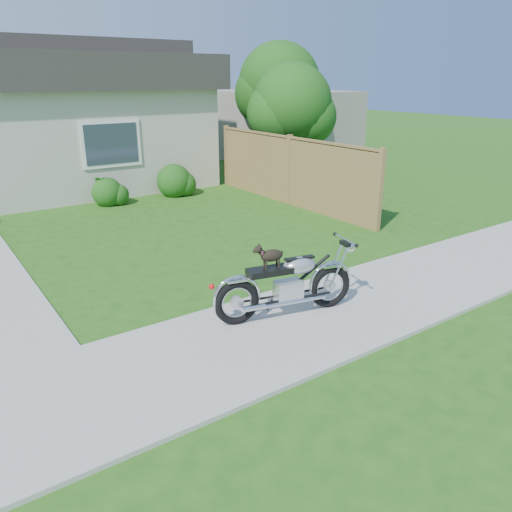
{
  "coord_description": "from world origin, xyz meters",
  "views": [
    {
      "loc": [
        -2.32,
        -4.95,
        3.37
      ],
      "look_at": [
        1.85,
        1.0,
        0.75
      ],
      "focal_mm": 35.0,
      "sensor_mm": 36.0,
      "label": 1
    }
  ],
  "objects_px": {
    "tree_near": "(297,107)",
    "potted_plant_right": "(103,191)",
    "fence": "(289,170)",
    "motorcycle_with_dog": "(288,283)",
    "tree_far": "(283,88)"
  },
  "relations": [
    {
      "from": "potted_plant_right",
      "to": "motorcycle_with_dog",
      "type": "relative_size",
      "value": 0.37
    },
    {
      "from": "tree_near",
      "to": "motorcycle_with_dog",
      "type": "distance_m",
      "value": 10.0
    },
    {
      "from": "fence",
      "to": "tree_far",
      "type": "bearing_deg",
      "value": 54.1
    },
    {
      "from": "tree_near",
      "to": "tree_far",
      "type": "distance_m",
      "value": 3.06
    },
    {
      "from": "potted_plant_right",
      "to": "fence",
      "type": "bearing_deg",
      "value": -32.95
    },
    {
      "from": "potted_plant_right",
      "to": "motorcycle_with_dog",
      "type": "xyz_separation_m",
      "value": [
        -0.09,
        -8.3,
        0.14
      ]
    },
    {
      "from": "tree_near",
      "to": "tree_far",
      "type": "bearing_deg",
      "value": 60.4
    },
    {
      "from": "tree_far",
      "to": "motorcycle_with_dog",
      "type": "bearing_deg",
      "value": -127.44
    },
    {
      "from": "tree_far",
      "to": "tree_near",
      "type": "bearing_deg",
      "value": -119.6
    },
    {
      "from": "tree_near",
      "to": "potted_plant_right",
      "type": "xyz_separation_m",
      "value": [
        -6.2,
        0.76,
        -2.04
      ]
    },
    {
      "from": "fence",
      "to": "tree_far",
      "type": "height_order",
      "value": "tree_far"
    },
    {
      "from": "potted_plant_right",
      "to": "motorcycle_with_dog",
      "type": "height_order",
      "value": "motorcycle_with_dog"
    },
    {
      "from": "fence",
      "to": "tree_near",
      "type": "bearing_deg",
      "value": 47.25
    },
    {
      "from": "fence",
      "to": "tree_near",
      "type": "height_order",
      "value": "tree_near"
    },
    {
      "from": "tree_near",
      "to": "motorcycle_with_dog",
      "type": "height_order",
      "value": "tree_near"
    }
  ]
}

